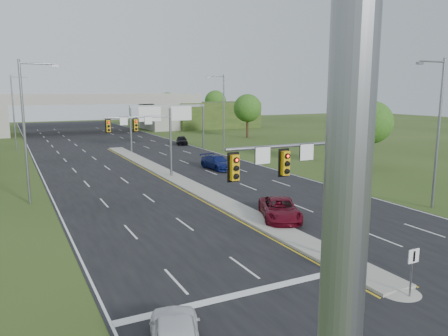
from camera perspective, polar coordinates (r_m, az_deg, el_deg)
ground at (r=23.72m, az=14.61°, el=-11.75°), size 240.00×240.00×0.00m
road at (r=54.18m, az=-10.48°, el=0.66°), size 24.00×160.00×0.02m
median at (r=42.94m, az=-5.97°, el=-1.54°), size 2.00×54.00×0.16m
median_nose at (r=21.11m, az=22.01°, el=-14.69°), size 2.00×2.00×0.16m
lane_markings at (r=48.26m, az=-9.14°, el=-0.42°), size 23.72×160.00×0.01m
signal_mast_near at (r=20.95m, az=10.64°, el=-1.00°), size 6.62×0.60×7.00m
signal_mast_far at (r=43.36m, az=-9.80°, el=4.66°), size 6.62×0.60×7.00m
keep_right_sign at (r=20.27m, az=23.41°, el=-11.50°), size 0.60×0.13×2.20m
sign_gantry at (r=65.06m, az=-7.42°, el=6.92°), size 11.58×0.44×6.67m
overpass at (r=97.66m, az=-18.05°, el=6.54°), size 80.00×14.00×8.10m
lightpole_l_mid at (r=36.51m, az=-24.36°, el=5.11°), size 2.85×0.25×11.00m
lightpole_l_far at (r=71.46m, az=-25.66°, el=6.99°), size 2.85×0.25×11.00m
lightpole_r_near at (r=35.40m, az=26.06°, el=4.86°), size 2.85×0.25×11.00m
lightpole_r_far at (r=63.05m, az=-0.20°, el=7.69°), size 2.85×0.25×11.00m
tree_r_near at (r=51.87m, az=18.69°, el=5.64°), size 4.80×4.80×7.60m
tree_r_mid at (r=82.29m, az=3.09°, el=7.81°), size 5.20×5.20×8.12m
tree_back_c at (r=117.05m, az=-7.39°, el=8.40°), size 5.60×5.60×8.32m
tree_back_d at (r=122.40m, az=-1.13°, el=8.70°), size 6.00×6.00×8.85m
car_white at (r=15.44m, az=-6.35°, el=-20.89°), size 2.95×4.60×1.46m
car_far_a at (r=30.03m, az=7.31°, el=-5.37°), size 4.29×5.70×1.44m
car_far_b at (r=48.92m, az=-0.88°, el=0.74°), size 2.45×5.32×1.51m
car_far_c at (r=72.00m, az=-5.53°, el=3.64°), size 2.74×4.41×1.40m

